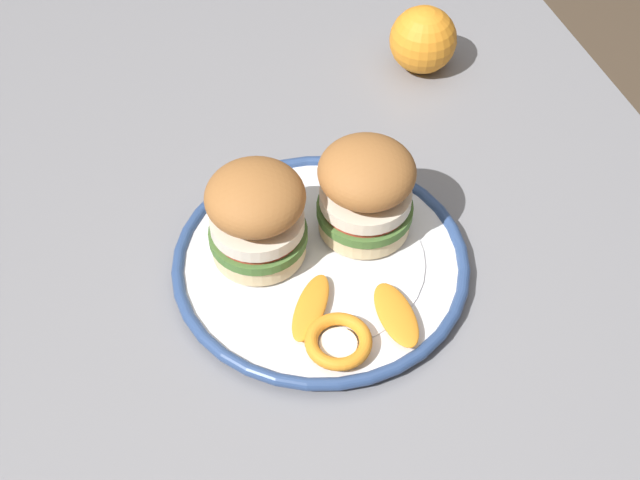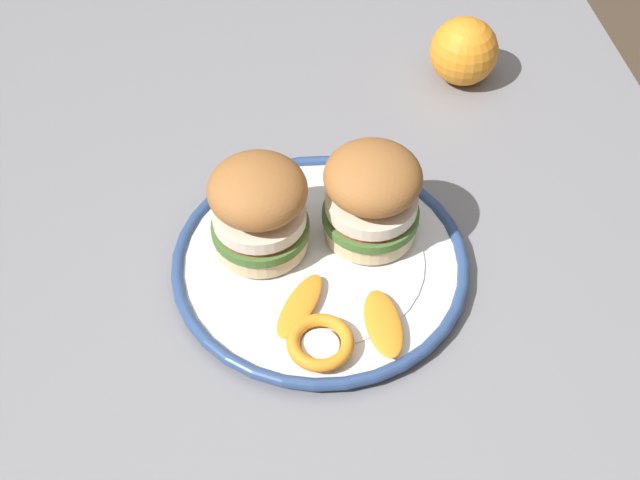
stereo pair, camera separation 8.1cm
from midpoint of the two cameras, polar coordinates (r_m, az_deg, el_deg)
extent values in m
cube|color=gray|center=(0.85, -6.17, -3.56)|extent=(1.14, 0.95, 0.03)
cube|color=gray|center=(1.53, 5.60, 6.72)|extent=(0.06, 0.06, 0.68)
cylinder|color=white|center=(0.84, -2.75, -1.67)|extent=(0.27, 0.27, 0.01)
torus|color=navy|center=(0.83, -2.76, -1.41)|extent=(0.29, 0.29, 0.01)
cylinder|color=white|center=(0.83, -2.77, -1.37)|extent=(0.20, 0.20, 0.00)
cylinder|color=beige|center=(0.83, -6.79, -0.39)|extent=(0.09, 0.09, 0.02)
cylinder|color=#477033|center=(0.82, -6.88, 0.25)|extent=(0.09, 0.09, 0.01)
cylinder|color=#BC3828|center=(0.81, -6.93, 0.62)|extent=(0.08, 0.08, 0.01)
cylinder|color=silver|center=(0.81, -7.00, 1.08)|extent=(0.09, 0.09, 0.01)
ellipsoid|color=#A36633|center=(0.78, -7.22, 2.69)|extent=(0.09, 0.09, 0.05)
cylinder|color=beige|center=(0.85, 0.23, 1.28)|extent=(0.09, 0.09, 0.02)
cylinder|color=#477033|center=(0.84, 0.24, 1.92)|extent=(0.09, 0.09, 0.01)
cylinder|color=#BC3828|center=(0.83, 0.24, 2.29)|extent=(0.08, 0.08, 0.01)
cylinder|color=silver|center=(0.82, 0.24, 2.77)|extent=(0.09, 0.09, 0.01)
ellipsoid|color=#A36633|center=(0.80, 0.25, 4.39)|extent=(0.10, 0.10, 0.05)
torus|color=orange|center=(0.76, -1.81, -6.90)|extent=(0.07, 0.07, 0.01)
cylinder|color=#F4E5C6|center=(0.76, -1.80, -7.09)|extent=(0.03, 0.03, 0.00)
ellipsoid|color=orange|center=(0.78, 2.12, -5.14)|extent=(0.08, 0.03, 0.01)
ellipsoid|color=orange|center=(0.79, -3.56, -4.65)|extent=(0.08, 0.07, 0.01)
sphere|color=orange|center=(1.04, 4.61, 12.98)|extent=(0.08, 0.08, 0.08)
camera|label=1|loc=(0.04, -92.85, -3.31)|focal=48.33mm
camera|label=2|loc=(0.04, 87.15, 3.31)|focal=48.33mm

